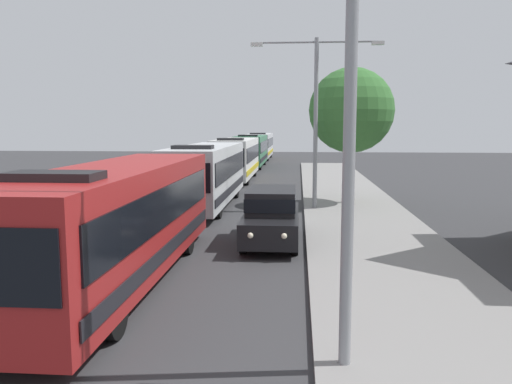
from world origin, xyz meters
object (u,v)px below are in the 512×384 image
Objects in this scene: bus_middle at (236,157)px; streetlamp_near at (352,42)px; bus_fourth_in_line at (251,150)px; bus_rear at (260,145)px; white_suv at (272,214)px; streetlamp_mid at (316,104)px; roadside_tree at (351,111)px; bus_second_in_line at (207,173)px; bus_lead at (118,219)px.

streetlamp_near is at bearing -79.80° from bus_middle.
streetlamp_near is (5.40, -42.22, 3.66)m from bus_fourth_in_line.
bus_rear is 45.01m from white_suv.
bus_rear is 1.48× the size of streetlamp_mid.
streetlamp_near is (5.40, -54.23, 3.65)m from bus_rear.
roadside_tree is at bearing -73.14° from bus_fourth_in_line.
streetlamp_near reaches higher than bus_fourth_in_line.
bus_second_in_line is 0.95× the size of bus_rear.
white_suv is 0.73× the size of roadside_tree.
bus_fourth_in_line is at bearing -90.00° from bus_rear.
bus_rear is (0.00, 36.78, 0.00)m from bus_second_in_line.
bus_lead is 49.74m from bus_rear.
bus_second_in_line is 7.93m from roadside_tree.
bus_second_in_line is 8.90m from white_suv.
bus_fourth_in_line is 42.72m from streetlamp_near.
streetlamp_mid is (5.40, 11.98, 3.36)m from bus_lead.
bus_second_in_line is at bearing -90.00° from bus_rear.
bus_fourth_in_line is at bearing 101.84° from streetlamp_mid.
bus_second_in_line is 1.41× the size of streetlamp_mid.
bus_fourth_in_line is 1.24× the size of streetlamp_near.
bus_lead and bus_rear have the same top height.
streetlamp_near is (5.40, -17.45, 3.66)m from bus_second_in_line.
bus_rear is 38.28m from streetlamp_mid.
white_suv is (3.70, -8.07, -0.66)m from bus_second_in_line.
streetlamp_mid is (5.40, -25.74, 3.36)m from bus_fourth_in_line.
bus_middle is at bearing 121.81° from roadside_tree.
bus_rear is at bearing 101.40° from roadside_tree.
bus_second_in_line reaches higher than white_suv.
bus_fourth_in_line and bus_rear have the same top height.
bus_middle is 14.95m from streetlamp_mid.
streetlamp_near reaches higher than roadside_tree.
white_suv is at bearing -83.58° from bus_fourth_in_line.
bus_second_in_line is 12.56m from bus_middle.
bus_lead is at bearing -90.00° from bus_middle.
white_suv is 10.46m from streetlamp_near.
white_suv is (3.70, 4.88, -0.66)m from bus_lead.
bus_lead is 7.92m from streetlamp_near.
bus_middle and bus_rear have the same top height.
bus_middle and bus_fourth_in_line have the same top height.
bus_middle is at bearing 100.20° from streetlamp_near.
white_suv is (3.70, -32.85, -0.66)m from bus_fourth_in_line.
bus_second_in_line is 18.63m from streetlamp_near.
bus_second_in_line is 1.32× the size of streetlamp_near.
streetlamp_mid is (0.00, 16.48, -0.29)m from streetlamp_near.
bus_lead is at bearing -90.00° from bus_second_in_line.
bus_lead is 6.16m from white_suv.
roadside_tree is (1.84, 18.34, -0.54)m from streetlamp_near.
bus_second_in_line is 1.65× the size of roadside_tree.
roadside_tree is at bearing -58.19° from bus_middle.
bus_second_in_line is 24.77m from bus_fourth_in_line.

